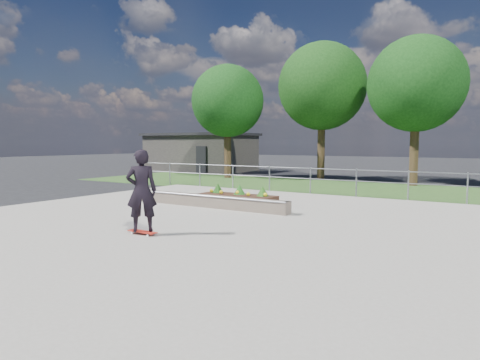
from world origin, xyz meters
name	(u,v)px	position (x,y,z in m)	size (l,w,h in m)	color
ground	(206,222)	(0.00, 0.00, 0.00)	(120.00, 120.00, 0.00)	black
grass_verge	(338,188)	(0.00, 11.00, 0.01)	(30.00, 8.00, 0.02)	#29491D
concrete_slab	(206,221)	(0.00, 0.00, 0.03)	(15.00, 15.00, 0.06)	gray
fence	(310,177)	(0.00, 7.50, 0.77)	(20.06, 0.06, 1.20)	#919399
building	(201,152)	(-14.00, 18.00, 1.51)	(8.40, 5.40, 3.00)	#2C2A27
tree_far_left	(228,101)	(-8.00, 13.00, 4.85)	(4.55, 4.55, 7.15)	#302013
tree_mid_left	(322,87)	(-2.50, 15.00, 5.61)	(5.25, 5.25, 8.25)	#302013
tree_mid_right	(416,84)	(3.00, 14.00, 5.23)	(4.90, 4.90, 7.70)	#332314
grind_ledge	(209,201)	(-1.38, 2.02, 0.26)	(6.00, 0.44, 0.43)	brown
planter_bed	(237,196)	(-1.35, 3.71, 0.24)	(3.00, 1.20, 0.61)	black
skateboarder	(142,191)	(-0.12, -2.36, 1.11)	(0.84, 0.83, 2.04)	white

